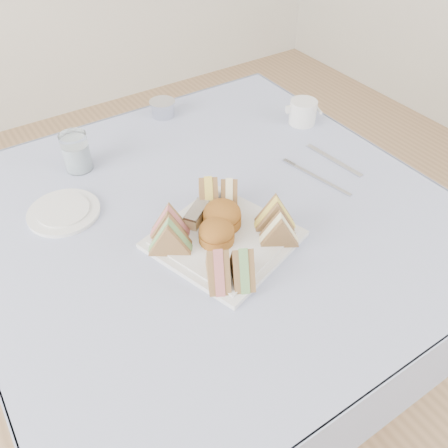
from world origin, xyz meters
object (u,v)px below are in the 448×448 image
table (213,313)px  water_glass (76,152)px  serving_plate (224,240)px  creamer_jug (303,112)px

table → water_glass: bearing=120.4°
serving_plate → water_glass: water_glass is taller
water_glass → table: bearing=-59.6°
serving_plate → creamer_jug: (0.45, 0.28, 0.03)m
table → serving_plate: size_ratio=3.51×
table → water_glass: 0.56m
serving_plate → water_glass: 0.45m
table → serving_plate: serving_plate is taller
table → creamer_jug: creamer_jug is taller
water_glass → creamer_jug: (0.61, -0.13, -0.02)m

